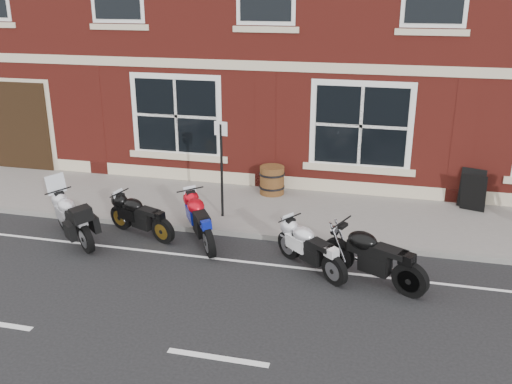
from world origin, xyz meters
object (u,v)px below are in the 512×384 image
moto_sport_black (141,214)px  moto_sport_silver (311,246)px  a_board_sign (472,190)px  barrel_planter (272,180)px  moto_sport_red (202,218)px  parking_sign (222,163)px  moto_naked_black (372,254)px  moto_touring_silver (74,216)px

moto_sport_black → moto_sport_silver: size_ratio=1.17×
a_board_sign → barrel_planter: a_board_sign is taller
moto_sport_red → moto_sport_black: size_ratio=1.03×
moto_sport_black → moto_sport_silver: 4.04m
moto_sport_red → moto_sport_silver: moto_sport_red is taller
moto_sport_silver → a_board_sign: bearing=-0.1°
moto_sport_silver → parking_sign: size_ratio=0.68×
moto_sport_black → a_board_sign: (7.35, 3.13, 0.11)m
moto_sport_black → a_board_sign: a_board_sign is taller
moto_sport_silver → moto_naked_black: moto_naked_black is taller
moto_sport_silver → barrel_planter: size_ratio=2.10×
moto_sport_red → a_board_sign: bearing=-4.1°
a_board_sign → parking_sign: 6.17m
moto_sport_silver → parking_sign: 3.29m
moto_sport_black → moto_sport_silver: bearing=-79.0°
moto_sport_silver → moto_touring_silver: bearing=128.9°
moto_naked_black → barrel_planter: moto_naked_black is taller
moto_sport_red → barrel_planter: size_ratio=2.51×
barrel_planter → parking_sign: (-0.81, -1.83, 0.96)m
moto_sport_red → moto_sport_black: bearing=147.2°
moto_naked_black → a_board_sign: (2.21, 4.10, 0.03)m
moto_naked_black → a_board_sign: size_ratio=2.09×
a_board_sign → parking_sign: bearing=-144.7°
moto_sport_black → a_board_sign: 7.99m
moto_touring_silver → barrel_planter: moto_touring_silver is taller
parking_sign → barrel_planter: bearing=77.2°
moto_touring_silver → parking_sign: (2.86, 1.82, 0.89)m
moto_sport_silver → barrel_planter: 4.17m
moto_sport_silver → a_board_sign: a_board_sign is taller
moto_sport_red → moto_sport_silver: 2.63m
moto_sport_black → moto_naked_black: bearing=-78.8°
barrel_planter → moto_touring_silver: bearing=-135.1°
moto_sport_black → moto_sport_silver: (3.96, -0.76, 0.01)m
moto_sport_silver → a_board_sign: size_ratio=1.60×
moto_sport_red → parking_sign: parking_sign is taller
moto_sport_black → moto_naked_black: (5.14, -0.97, 0.08)m
moto_naked_black → barrel_planter: size_ratio=2.74×
moto_touring_silver → barrel_planter: 5.18m
moto_sport_red → a_board_sign: size_ratio=1.91×
barrel_planter → parking_sign: 2.22m
moto_touring_silver → moto_sport_red: moto_touring_silver is taller
moto_touring_silver → moto_sport_silver: size_ratio=1.07×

